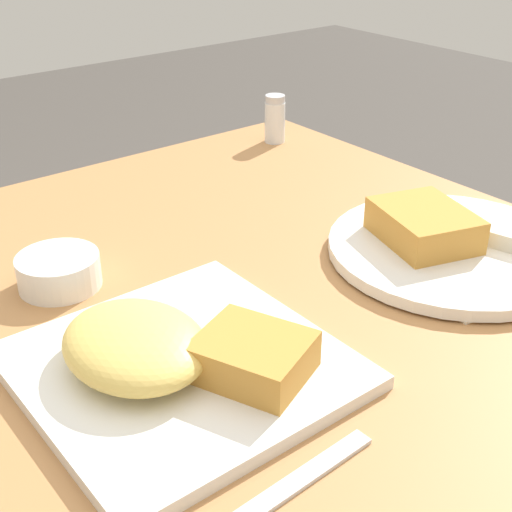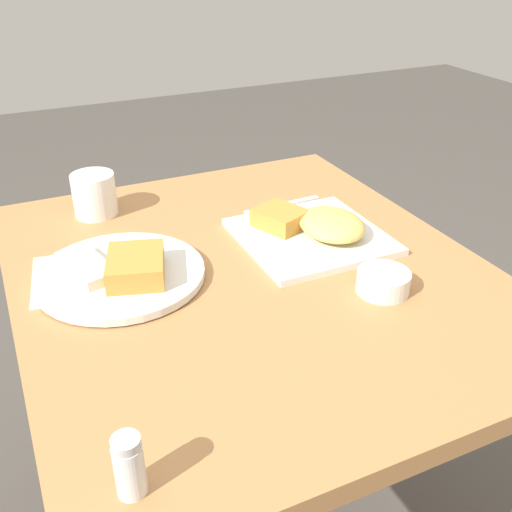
{
  "view_description": "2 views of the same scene",
  "coord_description": "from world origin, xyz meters",
  "px_view_note": "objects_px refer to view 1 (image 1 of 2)",
  "views": [
    {
      "loc": [
        0.51,
        -0.43,
        1.14
      ],
      "look_at": [
        -0.03,
        -0.0,
        0.77
      ],
      "focal_mm": 50.0,
      "sensor_mm": 36.0,
      "label": 1
    },
    {
      "loc": [
        -0.86,
        0.39,
        1.29
      ],
      "look_at": [
        0.01,
        -0.01,
        0.76
      ],
      "focal_mm": 42.0,
      "sensor_mm": 36.0,
      "label": 2
    }
  ],
  "objects_px": {
    "plate_oval_far": "(450,242)",
    "butter_knife": "(280,493)",
    "sauce_ramekin": "(59,270)",
    "salt_shaker": "(275,122)",
    "plate_square_near": "(173,357)"
  },
  "relations": [
    {
      "from": "plate_oval_far",
      "to": "butter_knife",
      "type": "distance_m",
      "value": 0.43
    },
    {
      "from": "plate_square_near",
      "to": "salt_shaker",
      "type": "relative_size",
      "value": 3.38
    },
    {
      "from": "plate_square_near",
      "to": "butter_knife",
      "type": "distance_m",
      "value": 0.17
    },
    {
      "from": "plate_oval_far",
      "to": "sauce_ramekin",
      "type": "height_order",
      "value": "plate_oval_far"
    },
    {
      "from": "plate_oval_far",
      "to": "salt_shaker",
      "type": "relative_size",
      "value": 3.7
    },
    {
      "from": "sauce_ramekin",
      "to": "salt_shaker",
      "type": "bearing_deg",
      "value": 114.34
    },
    {
      "from": "sauce_ramekin",
      "to": "salt_shaker",
      "type": "xyz_separation_m",
      "value": [
        -0.22,
        0.49,
        0.02
      ]
    },
    {
      "from": "plate_oval_far",
      "to": "plate_square_near",
      "type": "bearing_deg",
      "value": -90.87
    },
    {
      "from": "plate_oval_far",
      "to": "salt_shaker",
      "type": "xyz_separation_m",
      "value": [
        -0.45,
        0.1,
        0.02
      ]
    },
    {
      "from": "plate_square_near",
      "to": "salt_shaker",
      "type": "bearing_deg",
      "value": 132.26
    },
    {
      "from": "plate_square_near",
      "to": "plate_oval_far",
      "type": "xyz_separation_m",
      "value": [
        0.01,
        0.39,
        -0.0
      ]
    },
    {
      "from": "butter_knife",
      "to": "plate_oval_far",
      "type": "bearing_deg",
      "value": 19.64
    },
    {
      "from": "sauce_ramekin",
      "to": "plate_oval_far",
      "type": "bearing_deg",
      "value": 60.82
    },
    {
      "from": "plate_square_near",
      "to": "sauce_ramekin",
      "type": "distance_m",
      "value": 0.22
    },
    {
      "from": "sauce_ramekin",
      "to": "butter_knife",
      "type": "xyz_separation_m",
      "value": [
        0.38,
        -0.0,
        -0.02
      ]
    }
  ]
}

